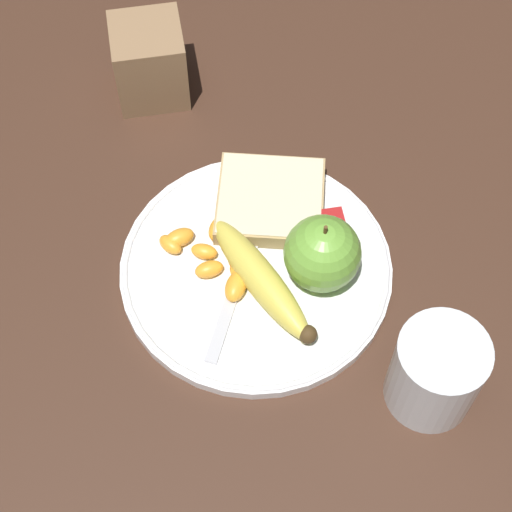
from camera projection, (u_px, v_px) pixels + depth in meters
ground_plane at (256, 272)px, 0.86m from camera, size 3.00×3.00×0.00m
plate at (256, 268)px, 0.85m from camera, size 0.27×0.27×0.01m
juice_glass at (435, 373)px, 0.75m from camera, size 0.08×0.08×0.09m
apple at (322, 254)px, 0.81m from camera, size 0.07×0.07×0.08m
banana at (265, 279)px, 0.82m from camera, size 0.09×0.16×0.03m
bread_slice at (270, 201)px, 0.87m from camera, size 0.13×0.13×0.02m
fork at (241, 269)px, 0.84m from camera, size 0.09×0.17×0.00m
jam_packet at (323, 230)px, 0.86m from camera, size 0.04×0.04×0.02m
orange_segment_0 at (209, 270)px, 0.84m from camera, size 0.03×0.02×0.02m
orange_segment_1 at (204, 251)px, 0.85m from camera, size 0.03×0.03×0.01m
orange_segment_2 at (236, 287)px, 0.82m from camera, size 0.03×0.04×0.02m
orange_segment_3 at (170, 245)px, 0.85m from camera, size 0.03×0.03×0.01m
orange_segment_4 at (240, 261)px, 0.84m from camera, size 0.03×0.04×0.02m
orange_segment_5 at (179, 238)px, 0.85m from camera, size 0.03×0.03×0.02m
orange_segment_6 at (239, 272)px, 0.84m from camera, size 0.02×0.03×0.01m
orange_segment_7 at (218, 228)px, 0.86m from camera, size 0.03×0.03×0.02m
condiment_caddy at (150, 61)px, 0.94m from camera, size 0.08×0.08×0.09m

